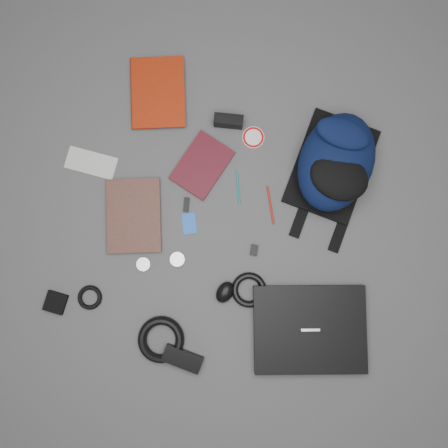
% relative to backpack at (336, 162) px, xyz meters
% --- Properties ---
extents(ground, '(4.00, 4.00, 0.00)m').
position_rel_backpack_xyz_m(ground, '(-0.35, -0.30, -0.09)').
color(ground, '#4F4F51').
rests_on(ground, ground).
extents(backpack, '(0.34, 0.45, 0.17)m').
position_rel_backpack_xyz_m(backpack, '(0.00, 0.00, 0.00)').
color(backpack, black).
rests_on(backpack, ground).
extents(laptop, '(0.46, 0.39, 0.04)m').
position_rel_backpack_xyz_m(laptop, '(0.03, -0.60, -0.07)').
color(laptop, black).
rests_on(laptop, ground).
extents(textbook_red, '(0.26, 0.32, 0.03)m').
position_rel_backpack_xyz_m(textbook_red, '(-0.79, 0.11, -0.07)').
color(textbook_red, maroon).
rests_on(textbook_red, ground).
extents(comic_book, '(0.26, 0.32, 0.02)m').
position_rel_backpack_xyz_m(comic_book, '(-0.78, -0.36, -0.07)').
color(comic_book, '#AE4C0C').
rests_on(comic_book, ground).
extents(envelope, '(0.19, 0.10, 0.00)m').
position_rel_backpack_xyz_m(envelope, '(-0.88, -0.17, -0.08)').
color(envelope, silver).
rests_on(envelope, ground).
extents(dvd_case, '(0.22, 0.26, 0.02)m').
position_rel_backpack_xyz_m(dvd_case, '(-0.47, -0.10, -0.08)').
color(dvd_case, '#3F0C14').
rests_on(dvd_case, ground).
extents(compact_camera, '(0.11, 0.05, 0.06)m').
position_rel_backpack_xyz_m(compact_camera, '(-0.41, 0.08, -0.06)').
color(compact_camera, black).
rests_on(compact_camera, ground).
extents(sticker_disc, '(0.09, 0.09, 0.00)m').
position_rel_backpack_xyz_m(sticker_disc, '(-0.31, 0.05, -0.08)').
color(sticker_disc, white).
rests_on(sticker_disc, ground).
extents(pen_teal, '(0.04, 0.12, 0.01)m').
position_rel_backpack_xyz_m(pen_teal, '(-0.32, -0.15, -0.08)').
color(pen_teal, '#0E817B').
rests_on(pen_teal, ground).
extents(pen_red, '(0.06, 0.14, 0.01)m').
position_rel_backpack_xyz_m(pen_red, '(-0.19, -0.19, -0.08)').
color(pen_red, '#A31C0C').
rests_on(pen_red, ground).
extents(id_badge, '(0.07, 0.09, 0.00)m').
position_rel_backpack_xyz_m(id_badge, '(-0.47, -0.32, -0.08)').
color(id_badge, blue).
rests_on(id_badge, ground).
extents(usb_black, '(0.03, 0.06, 0.01)m').
position_rel_backpack_xyz_m(usb_black, '(-0.50, -0.25, -0.08)').
color(usb_black, black).
rests_on(usb_black, ground).
extents(key_fob, '(0.03, 0.04, 0.01)m').
position_rel_backpack_xyz_m(key_fob, '(-0.22, -0.37, -0.08)').
color(key_fob, black).
rests_on(key_fob, ground).
extents(mouse, '(0.08, 0.10, 0.04)m').
position_rel_backpack_xyz_m(mouse, '(-0.29, -0.54, -0.06)').
color(mouse, black).
rests_on(mouse, ground).
extents(headphone_left, '(0.06, 0.06, 0.01)m').
position_rel_backpack_xyz_m(headphone_left, '(-0.61, -0.50, -0.08)').
color(headphone_left, '#B7B7B9').
rests_on(headphone_left, ground).
extents(headphone_right, '(0.07, 0.07, 0.01)m').
position_rel_backpack_xyz_m(headphone_right, '(-0.49, -0.46, -0.08)').
color(headphone_right, '#B1B1B3').
rests_on(headphone_right, ground).
extents(cable_coil, '(0.17, 0.17, 0.02)m').
position_rel_backpack_xyz_m(cable_coil, '(-0.21, -0.51, -0.07)').
color(cable_coil, black).
rests_on(cable_coil, ground).
extents(power_brick, '(0.15, 0.08, 0.04)m').
position_rel_backpack_xyz_m(power_brick, '(-0.39, -0.80, -0.07)').
color(power_brick, black).
rests_on(power_brick, ground).
extents(power_cord_coil, '(0.17, 0.17, 0.03)m').
position_rel_backpack_xyz_m(power_cord_coil, '(-0.48, -0.75, -0.07)').
color(power_cord_coil, black).
rests_on(power_cord_coil, ground).
extents(pouch, '(0.08, 0.08, 0.02)m').
position_rel_backpack_xyz_m(pouch, '(-0.89, -0.70, -0.08)').
color(pouch, black).
rests_on(pouch, ground).
extents(earbud_coil, '(0.10, 0.10, 0.02)m').
position_rel_backpack_xyz_m(earbud_coil, '(-0.77, -0.66, -0.08)').
color(earbud_coil, black).
rests_on(earbud_coil, ground).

